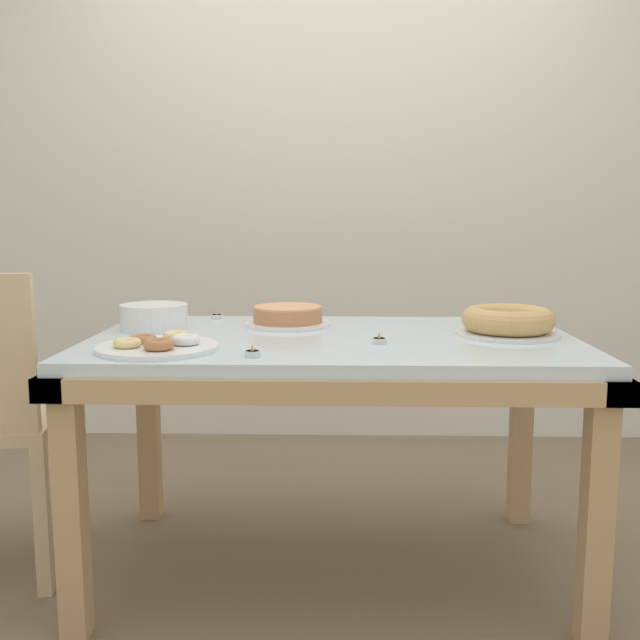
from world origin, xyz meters
The scene contains 10 objects.
ground_plane centered at (0.00, 0.00, 0.00)m, with size 12.00×12.00×0.00m, color #7A664C.
wall_back centered at (0.00, 1.43, 1.30)m, with size 8.00×0.10×2.60m, color silver.
dining_table centered at (0.00, 0.00, 0.64)m, with size 1.46×0.88×0.74m.
cake_chocolate_round centered at (-0.15, 0.20, 0.77)m, with size 0.28×0.28×0.06m.
cake_golden_bundt centered at (0.52, 0.03, 0.78)m, with size 0.31×0.31×0.09m.
pastry_platter centered at (-0.46, -0.24, 0.75)m, with size 0.33×0.33×0.04m.
plate_stack centered at (-0.57, 0.11, 0.78)m, with size 0.21×0.21×0.08m.
tealight_right_edge centered at (-0.20, -0.32, 0.75)m, with size 0.04×0.04×0.04m.
tealight_left_edge centered at (0.13, -0.12, 0.75)m, with size 0.04×0.04×0.04m.
tealight_near_cakes centered at (-0.41, 0.35, 0.75)m, with size 0.04×0.04×0.04m.
Camera 1 is at (0.02, -2.10, 1.09)m, focal length 40.00 mm.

